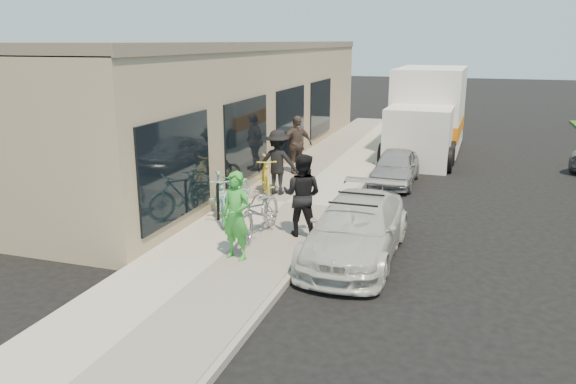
# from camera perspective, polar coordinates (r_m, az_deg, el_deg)

# --- Properties ---
(ground) EXTENTS (120.00, 120.00, 0.00)m
(ground) POSITION_cam_1_polar(r_m,az_deg,el_deg) (11.58, 4.49, -6.52)
(ground) COLOR black
(ground) RESTS_ON ground
(sidewalk) EXTENTS (3.00, 34.00, 0.15)m
(sidewalk) POSITION_cam_1_polar(r_m,az_deg,el_deg) (14.80, -0.24, -1.30)
(sidewalk) COLOR #B1AE9F
(sidewalk) RESTS_ON ground
(curb) EXTENTS (0.12, 34.00, 0.13)m
(curb) POSITION_cam_1_polar(r_m,az_deg,el_deg) (14.41, 5.62, -1.87)
(curb) COLOR gray
(curb) RESTS_ON ground
(storefront) EXTENTS (3.60, 20.00, 4.22)m
(storefront) POSITION_cam_1_polar(r_m,az_deg,el_deg) (20.13, -4.56, 8.99)
(storefront) COLOR tan
(storefront) RESTS_ON ground
(bike_rack) EXTENTS (0.17, 0.64, 0.91)m
(bike_rack) POSITION_cam_1_polar(r_m,az_deg,el_deg) (13.50, -6.41, -0.28)
(bike_rack) COLOR black
(bike_rack) RESTS_ON sidewalk
(sandwich_board) EXTENTS (0.79, 0.79, 1.00)m
(sandwich_board) POSITION_cam_1_polar(r_m,az_deg,el_deg) (19.50, 0.53, 4.49)
(sandwich_board) COLOR black
(sandwich_board) RESTS_ON sidewalk
(sedan_white) EXTENTS (1.75, 4.20, 1.25)m
(sedan_white) POSITION_cam_1_polar(r_m,az_deg,el_deg) (11.39, 6.99, -3.70)
(sedan_white) COLOR beige
(sedan_white) RESTS_ON ground
(sedan_silver) EXTENTS (1.29, 3.15, 1.07)m
(sedan_silver) POSITION_cam_1_polar(r_m,az_deg,el_deg) (17.46, 10.85, 2.53)
(sedan_silver) COLOR #9F9EA3
(sedan_silver) RESTS_ON ground
(moving_truck) EXTENTS (2.63, 6.68, 3.25)m
(moving_truck) POSITION_cam_1_polar(r_m,az_deg,el_deg) (22.46, 13.96, 7.48)
(moving_truck) COLOR silver
(moving_truck) RESTS_ON ground
(tandem_bike) EXTENTS (0.81, 2.15, 1.12)m
(tandem_bike) POSITION_cam_1_polar(r_m,az_deg,el_deg) (12.08, -2.92, -1.99)
(tandem_bike) COLOR #B4B4B7
(tandem_bike) RESTS_ON sidewalk
(woman_rider) EXTENTS (0.71, 0.55, 1.73)m
(woman_rider) POSITION_cam_1_polar(r_m,az_deg,el_deg) (10.80, -5.30, -2.42)
(woman_rider) COLOR green
(woman_rider) RESTS_ON sidewalk
(man_standing) EXTENTS (0.90, 0.71, 1.81)m
(man_standing) POSITION_cam_1_polar(r_m,az_deg,el_deg) (12.06, 1.43, -0.30)
(man_standing) COLOR black
(man_standing) RESTS_ON sidewalk
(cruiser_bike_a) EXTENTS (1.42, 1.88, 1.13)m
(cruiser_bike_a) POSITION_cam_1_polar(r_m,az_deg,el_deg) (13.22, -6.91, -0.56)
(cruiser_bike_a) COLOR #80BFB8
(cruiser_bike_a) RESTS_ON sidewalk
(cruiser_bike_b) EXTENTS (0.74, 1.89, 0.98)m
(cruiser_bike_b) POSITION_cam_1_polar(r_m,az_deg,el_deg) (14.17, -5.21, 0.26)
(cruiser_bike_b) COLOR #80BFB8
(cruiser_bike_b) RESTS_ON sidewalk
(cruiser_bike_c) EXTENTS (1.29, 1.90, 1.12)m
(cruiser_bike_c) POSITION_cam_1_polar(r_m,az_deg,el_deg) (15.23, -2.31, 1.62)
(cruiser_bike_c) COLOR yellow
(cruiser_bike_c) RESTS_ON sidewalk
(bystander_a) EXTENTS (1.18, 0.72, 1.78)m
(bystander_a) POSITION_cam_1_polar(r_m,az_deg,el_deg) (15.37, -1.05, 3.04)
(bystander_a) COLOR black
(bystander_a) RESTS_ON sidewalk
(bystander_b) EXTENTS (1.09, 1.07, 1.84)m
(bystander_b) POSITION_cam_1_polar(r_m,az_deg,el_deg) (17.85, 0.87, 4.83)
(bystander_b) COLOR #4F3F38
(bystander_b) RESTS_ON sidewalk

